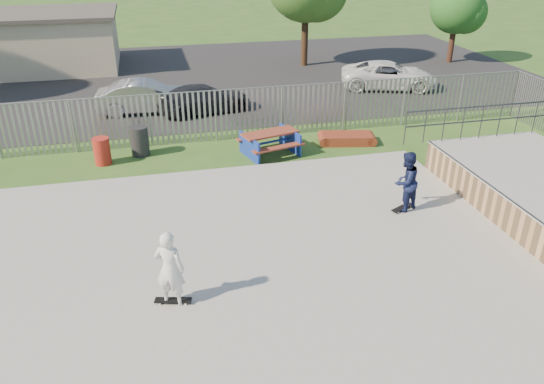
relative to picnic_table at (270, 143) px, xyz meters
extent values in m
plane|color=#2F581E|center=(-2.71, -7.19, -0.43)|extent=(120.00, 120.00, 0.00)
cube|color=#989893|center=(-2.71, -7.19, -0.36)|extent=(15.00, 12.00, 0.15)
cylinder|color=#383A3F|center=(4.81, -6.19, 0.65)|extent=(0.06, 7.00, 0.06)
cube|color=brown|center=(0.00, 0.00, 0.38)|extent=(2.14, 1.27, 0.07)
cube|color=brown|center=(0.17, -0.65, 0.06)|extent=(2.02, 0.82, 0.06)
cube|color=brown|center=(-0.17, 0.65, 0.06)|extent=(2.02, 0.82, 0.06)
cube|color=#16319C|center=(0.00, 0.00, -0.02)|extent=(2.13, 1.97, 0.83)
cube|color=maroon|center=(3.13, 0.39, -0.25)|extent=(1.97, 1.27, 0.37)
cylinder|color=#AB241A|center=(-5.90, 0.48, 0.05)|extent=(0.57, 0.57, 0.96)
cylinder|color=black|center=(-4.61, 1.00, 0.11)|extent=(0.65, 0.65, 1.08)
cube|color=black|center=(-2.71, 11.81, -0.42)|extent=(40.00, 18.00, 0.02)
imported|color=#B2B2B7|center=(-4.25, 6.03, 0.29)|extent=(4.35, 1.70, 1.41)
imported|color=black|center=(-1.76, 5.44, 0.20)|extent=(4.48, 2.63, 1.22)
imported|color=white|center=(7.92, 7.17, 0.26)|extent=(5.30, 3.61, 1.35)
cube|color=#C5B897|center=(-10.71, 15.81, 1.07)|extent=(10.00, 6.00, 3.00)
cube|color=#4C4742|center=(-10.71, 15.81, 2.67)|extent=(10.40, 6.40, 0.20)
cylinder|color=#382516|center=(5.15, 13.08, 1.61)|extent=(0.39, 0.39, 4.09)
cylinder|color=#3F2419|center=(14.07, 11.81, 0.97)|extent=(0.34, 0.34, 2.80)
sphere|color=#24591E|center=(14.07, 11.81, 2.84)|extent=(3.13, 3.13, 3.13)
cube|color=black|center=(2.70, -5.30, -0.22)|extent=(0.81, 0.54, 0.02)
cube|color=black|center=(-4.05, -8.08, -0.22)|extent=(0.82, 0.39, 0.02)
imported|color=#161E46|center=(2.70, -5.30, 0.61)|extent=(1.07, 0.99, 1.78)
imported|color=white|center=(-4.05, -8.08, 0.61)|extent=(0.76, 0.65, 1.78)
camera|label=1|loc=(-4.08, -17.55, 7.04)|focal=35.00mm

